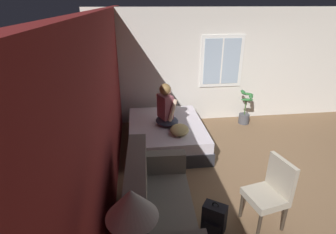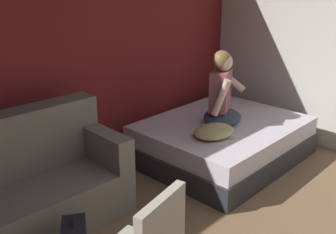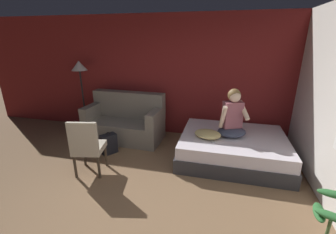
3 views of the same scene
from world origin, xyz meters
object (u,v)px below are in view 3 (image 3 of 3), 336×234
at_px(side_chair, 87,145).
at_px(cell_phone, 212,141).
at_px(bed, 232,147).
at_px(floor_lamp, 80,73).
at_px(backpack, 109,144).
at_px(throw_pillow, 208,134).
at_px(couch, 125,122).
at_px(person_seated, 232,117).

bearing_deg(side_chair, cell_phone, 21.21).
relative_size(bed, floor_lamp, 1.15).
relative_size(backpack, throw_pillow, 0.95).
relative_size(couch, cell_phone, 12.04).
bearing_deg(bed, person_seated, 177.78).
height_order(side_chair, backpack, side_chair).
xyz_separation_m(bed, backpack, (-2.39, -0.35, -0.04)).
bearing_deg(backpack, person_seated, 8.64).
bearing_deg(cell_phone, bed, -162.77).
bearing_deg(person_seated, couch, 169.97).
height_order(couch, cell_phone, couch).
height_order(bed, backpack, bed).
bearing_deg(cell_phone, person_seated, -158.27).
height_order(bed, side_chair, side_chair).
xyz_separation_m(couch, floor_lamp, (-1.18, 0.23, 1.04)).
bearing_deg(bed, cell_phone, -137.88).
xyz_separation_m(couch, backpack, (-0.03, -0.76, -0.20)).
height_order(side_chair, person_seated, person_seated).
bearing_deg(person_seated, cell_phone, -133.38).
distance_m(bed, backpack, 2.41).
bearing_deg(side_chair, bed, 25.19).
relative_size(bed, cell_phone, 13.55).
relative_size(backpack, floor_lamp, 0.27).
relative_size(bed, throw_pillow, 4.06).
height_order(backpack, cell_phone, cell_phone).
bearing_deg(couch, backpack, -92.57).
distance_m(backpack, cell_phone, 2.04).
height_order(person_seated, cell_phone, person_seated).
bearing_deg(floor_lamp, cell_phone, -17.19).
bearing_deg(floor_lamp, side_chair, -55.51).
distance_m(side_chair, person_seated, 2.56).
bearing_deg(side_chair, throw_pillow, 25.46).
bearing_deg(person_seated, throw_pillow, -153.03).
bearing_deg(throw_pillow, bed, 24.08).
distance_m(backpack, floor_lamp, 1.96).
bearing_deg(side_chair, floor_lamp, 124.49).
distance_m(couch, person_seated, 2.38).
relative_size(couch, person_seated, 1.98).
xyz_separation_m(throw_pillow, floor_lamp, (-3.07, 0.85, 0.88)).
height_order(backpack, floor_lamp, floor_lamp).
distance_m(backpack, throw_pillow, 1.96).
height_order(couch, floor_lamp, floor_lamp).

